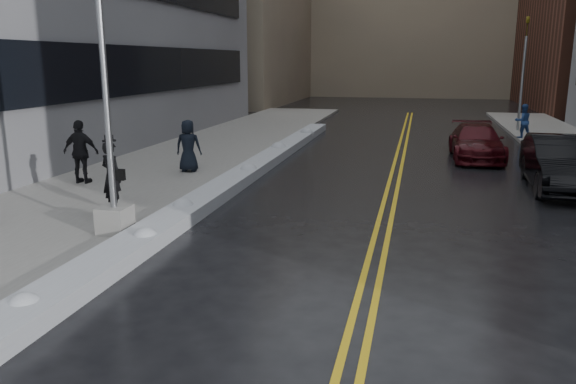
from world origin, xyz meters
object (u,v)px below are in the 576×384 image
Objects in this scene: lamppost at (108,127)px; car_maroon at (476,142)px; traffic_signal at (523,70)px; pedestrian_fedora at (112,176)px; pedestrian_c at (188,146)px; pedestrian_east at (523,121)px; pedestrian_d at (81,152)px; car_black at (560,163)px.

lamppost is 15.62m from car_maroon.
traffic_signal is 3.37× the size of pedestrian_fedora.
pedestrian_c reaches higher than pedestrian_fedora.
traffic_signal is at bearing -112.40° from pedestrian_east.
pedestrian_c is (-12.99, -14.99, -2.36)m from traffic_signal.
traffic_signal reaches higher than pedestrian_d.
traffic_signal is at bearing 87.91° from car_black.
pedestrian_d is 0.41× the size of car_maroon.
pedestrian_east is 11.30m from car_black.
lamppost reaches higher than car_black.
pedestrian_d is 0.39× the size of car_black.
lamppost reaches higher than pedestrian_fedora.
lamppost is at bearing 41.62° from pedestrian_east.
car_maroon is (9.99, 5.77, -0.35)m from pedestrian_c.
car_black is (-1.00, -14.44, -2.57)m from traffic_signal.
pedestrian_d is (-2.50, -2.53, 0.09)m from pedestrian_c.
pedestrian_fedora reaches higher than car_black.
pedestrian_c is at bearing -151.27° from car_maroon.
pedestrian_d is at bearing -131.49° from traffic_signal.
pedestrian_d reaches higher than pedestrian_east.
lamppost reaches higher than car_maroon.
car_maroon is at bearing -148.81° from pedestrian_d.
lamppost is 4.26× the size of pedestrian_c.
lamppost is 13.30m from car_black.
pedestrian_c is (-1.19, 7.01, -1.49)m from lamppost.
pedestrian_d reaches higher than car_black.
pedestrian_c is 0.36× the size of car_black.
pedestrian_fedora is 0.35× the size of car_black.
car_black is at bearing -170.39° from pedestrian_d.
pedestrian_fedora is 21.20m from pedestrian_east.
pedestrian_fedora is at bearing 120.98° from lamppost.
pedestrian_east is (12.56, 17.07, -0.06)m from pedestrian_fedora.
pedestrian_c is 3.56m from pedestrian_d.
car_black is at bearing 35.01° from lamppost.
pedestrian_east is at bearing -105.47° from pedestrian_fedora.
traffic_signal is 1.19× the size of car_black.
lamppost reaches higher than traffic_signal.
traffic_signal is (11.80, 22.00, 0.87)m from lamppost.
traffic_signal is 19.98m from pedestrian_c.
pedestrian_east is 0.35× the size of car_maroon.
pedestrian_c is at bearing -130.92° from traffic_signal.
car_maroon is at bearing 55.45° from lamppost.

